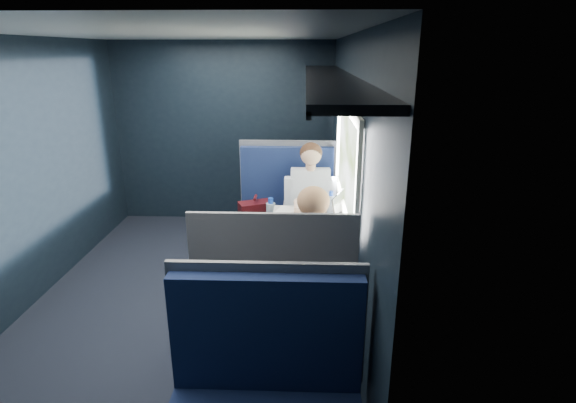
{
  "coord_description": "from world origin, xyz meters",
  "views": [
    {
      "loc": [
        1.04,
        -3.63,
        2.18
      ],
      "look_at": [
        0.9,
        0.0,
        0.95
      ],
      "focal_mm": 28.0,
      "sensor_mm": 36.0,
      "label": 1
    }
  ],
  "objects_px": {
    "seat_bay_far": "(276,312)",
    "laptop": "(332,215)",
    "woman": "(312,262)",
    "seat_row_front": "(289,196)",
    "cup": "(329,204)",
    "seat_bay_near": "(285,222)",
    "man": "(310,201)",
    "bottle_small": "(331,205)",
    "table": "(303,233)"
  },
  "relations": [
    {
      "from": "man",
      "to": "laptop",
      "type": "bearing_deg",
      "value": -74.2
    },
    {
      "from": "seat_bay_far",
      "to": "woman",
      "type": "distance_m",
      "value": 0.43
    },
    {
      "from": "seat_bay_near",
      "to": "woman",
      "type": "height_order",
      "value": "woman"
    },
    {
      "from": "cup",
      "to": "man",
      "type": "bearing_deg",
      "value": 123.76
    },
    {
      "from": "seat_row_front",
      "to": "woman",
      "type": "distance_m",
      "value": 2.54
    },
    {
      "from": "seat_row_front",
      "to": "cup",
      "type": "height_order",
      "value": "seat_row_front"
    },
    {
      "from": "seat_bay_near",
      "to": "laptop",
      "type": "relative_size",
      "value": 2.95
    },
    {
      "from": "laptop",
      "to": "bottle_small",
      "type": "xyz_separation_m",
      "value": [
        -0.0,
        0.19,
        0.03
      ]
    },
    {
      "from": "bottle_small",
      "to": "laptop",
      "type": "bearing_deg",
      "value": -88.97
    },
    {
      "from": "laptop",
      "to": "woman",
      "type": "bearing_deg",
      "value": -103.79
    },
    {
      "from": "seat_bay_near",
      "to": "cup",
      "type": "distance_m",
      "value": 0.71
    },
    {
      "from": "man",
      "to": "bottle_small",
      "type": "distance_m",
      "value": 0.52
    },
    {
      "from": "man",
      "to": "woman",
      "type": "relative_size",
      "value": 1.0
    },
    {
      "from": "table",
      "to": "woman",
      "type": "xyz_separation_m",
      "value": [
        0.07,
        -0.71,
        0.06
      ]
    },
    {
      "from": "seat_bay_near",
      "to": "woman",
      "type": "relative_size",
      "value": 0.95
    },
    {
      "from": "table",
      "to": "man",
      "type": "xyz_separation_m",
      "value": [
        0.07,
        0.7,
        0.06
      ]
    },
    {
      "from": "seat_row_front",
      "to": "seat_bay_near",
      "type": "bearing_deg",
      "value": -90.87
    },
    {
      "from": "seat_bay_far",
      "to": "laptop",
      "type": "xyz_separation_m",
      "value": [
        0.43,
        0.92,
        0.4
      ]
    },
    {
      "from": "table",
      "to": "seat_row_front",
      "type": "relative_size",
      "value": 0.86
    },
    {
      "from": "table",
      "to": "cup",
      "type": "height_order",
      "value": "cup"
    },
    {
      "from": "woman",
      "to": "seat_bay_near",
      "type": "bearing_deg",
      "value": 99.52
    },
    {
      "from": "laptop",
      "to": "bottle_small",
      "type": "relative_size",
      "value": 1.81
    },
    {
      "from": "table",
      "to": "woman",
      "type": "bearing_deg",
      "value": -84.55
    },
    {
      "from": "man",
      "to": "cup",
      "type": "xyz_separation_m",
      "value": [
        0.17,
        -0.26,
        0.06
      ]
    },
    {
      "from": "man",
      "to": "laptop",
      "type": "height_order",
      "value": "man"
    },
    {
      "from": "bottle_small",
      "to": "seat_row_front",
      "type": "bearing_deg",
      "value": 105.42
    },
    {
      "from": "table",
      "to": "man",
      "type": "distance_m",
      "value": 0.7
    },
    {
      "from": "seat_bay_far",
      "to": "laptop",
      "type": "bearing_deg",
      "value": 64.72
    },
    {
      "from": "man",
      "to": "laptop",
      "type": "distance_m",
      "value": 0.69
    },
    {
      "from": "seat_bay_far",
      "to": "seat_row_front",
      "type": "bearing_deg",
      "value": 90.0
    },
    {
      "from": "table",
      "to": "laptop",
      "type": "relative_size",
      "value": 2.34
    },
    {
      "from": "seat_bay_far",
      "to": "man",
      "type": "xyz_separation_m",
      "value": [
        0.25,
        1.57,
        0.3
      ]
    },
    {
      "from": "seat_bay_far",
      "to": "bottle_small",
      "type": "bearing_deg",
      "value": 68.7
    },
    {
      "from": "seat_bay_near",
      "to": "laptop",
      "type": "distance_m",
      "value": 1.02
    },
    {
      "from": "man",
      "to": "bottle_small",
      "type": "xyz_separation_m",
      "value": [
        0.18,
        -0.47,
        0.13
      ]
    },
    {
      "from": "woman",
      "to": "cup",
      "type": "xyz_separation_m",
      "value": [
        0.17,
        1.15,
        0.05
      ]
    },
    {
      "from": "man",
      "to": "seat_bay_near",
      "type": "bearing_deg",
      "value": 147.35
    },
    {
      "from": "woman",
      "to": "cup",
      "type": "bearing_deg",
      "value": 81.43
    },
    {
      "from": "seat_row_front",
      "to": "woman",
      "type": "bearing_deg",
      "value": -84.3
    },
    {
      "from": "seat_row_front",
      "to": "man",
      "type": "xyz_separation_m",
      "value": [
        0.25,
        -1.1,
        0.31
      ]
    },
    {
      "from": "seat_bay_far",
      "to": "bottle_small",
      "type": "height_order",
      "value": "seat_bay_far"
    },
    {
      "from": "table",
      "to": "seat_bay_far",
      "type": "relative_size",
      "value": 0.79
    },
    {
      "from": "bottle_small",
      "to": "cup",
      "type": "xyz_separation_m",
      "value": [
        -0.01,
        0.21,
        -0.06
      ]
    },
    {
      "from": "seat_bay_far",
      "to": "laptop",
      "type": "distance_m",
      "value": 1.09
    },
    {
      "from": "man",
      "to": "laptop",
      "type": "xyz_separation_m",
      "value": [
        0.18,
        -0.65,
        0.1
      ]
    },
    {
      "from": "seat_row_front",
      "to": "cup",
      "type": "xyz_separation_m",
      "value": [
        0.42,
        -1.36,
        0.37
      ]
    },
    {
      "from": "seat_bay_far",
      "to": "cup",
      "type": "relative_size",
      "value": 15.36
    },
    {
      "from": "woman",
      "to": "bottle_small",
      "type": "height_order",
      "value": "woman"
    },
    {
      "from": "seat_row_front",
      "to": "cup",
      "type": "distance_m",
      "value": 1.47
    },
    {
      "from": "bottle_small",
      "to": "man",
      "type": "bearing_deg",
      "value": 111.25
    }
  ]
}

